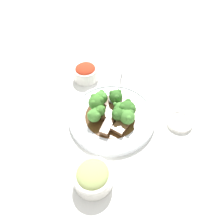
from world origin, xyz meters
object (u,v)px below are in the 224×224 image
beef_strip_3 (123,106)px  broccoli_floret_0 (118,114)px  beef_strip_0 (110,111)px  broccoli_floret_7 (120,107)px  main_plate (112,117)px  side_bowl_appetizer (93,177)px  broccoli_floret_4 (127,117)px  beef_strip_1 (108,125)px  side_bowl_kimchi (86,72)px  broccoli_floret_6 (100,110)px  broccoli_floret_3 (96,102)px  serving_spoon (116,95)px  broccoli_floret_1 (116,96)px  broccoli_floret_5 (101,97)px  broccoli_floret_8 (127,109)px  sauce_dish (179,122)px  beef_strip_2 (121,126)px  broccoli_floret_2 (94,115)px

beef_strip_3 → broccoli_floret_0: broccoli_floret_0 is taller
beef_strip_3 → beef_strip_0: bearing=-34.1°
broccoli_floret_7 → beef_strip_3: bearing=-177.7°
main_plate → side_bowl_appetizer: bearing=17.4°
main_plate → broccoli_floret_4: broccoli_floret_4 is taller
main_plate → side_bowl_appetizer: (0.20, 0.06, 0.02)m
beef_strip_0 → broccoli_floret_7: broccoli_floret_7 is taller
beef_strip_1 → broccoli_floret_0: (-0.04, 0.01, 0.02)m
side_bowl_kimchi → beef_strip_3: bearing=70.3°
broccoli_floret_6 → side_bowl_appetizer: size_ratio=0.45×
beef_strip_0 → beef_strip_3: (-0.04, 0.03, -0.00)m
broccoli_floret_3 → side_bowl_kimchi: (-0.12, -0.13, -0.03)m
serving_spoon → broccoli_floret_1: bearing=27.1°
broccoli_floret_5 → side_bowl_appetizer: (0.23, 0.12, -0.02)m
beef_strip_3 → broccoli_floret_5: (0.02, -0.07, 0.02)m
beef_strip_3 → broccoli_floret_8: broccoli_floret_8 is taller
beef_strip_0 → broccoli_floret_3: size_ratio=1.36×
broccoli_floret_4 → serving_spoon: bearing=-133.0°
broccoli_floret_0 → sauce_dish: broccoli_floret_0 is taller
beef_strip_0 → broccoli_floret_0: size_ratio=1.69×
broccoli_floret_3 → broccoli_floret_5: bearing=-175.1°
beef_strip_2 → broccoli_floret_2: broccoli_floret_2 is taller
beef_strip_0 → side_bowl_kimchi: side_bowl_kimchi is taller
serving_spoon → side_bowl_kimchi: bearing=-104.3°
broccoli_floret_1 → serving_spoon: 0.04m
main_plate → broccoli_floret_0: 0.05m
broccoli_floret_3 → broccoli_floret_6: (0.02, 0.02, -0.01)m
beef_strip_2 → beef_strip_1: bearing=-66.4°
beef_strip_2 → broccoli_floret_2: bearing=-77.3°
broccoli_floret_3 → broccoli_floret_7: size_ratio=1.45×
broccoli_floret_4 → sauce_dish: broccoli_floret_4 is taller
broccoli_floret_3 → broccoli_floret_4: size_ratio=1.22×
broccoli_floret_1 → broccoli_floret_3: (0.05, -0.04, 0.00)m
main_plate → side_bowl_kimchi: (-0.12, -0.18, 0.02)m
broccoli_floret_8 → serving_spoon: size_ratio=0.28×
beef_strip_0 → broccoli_floret_6: broccoli_floret_6 is taller
broccoli_floret_5 → sauce_dish: broccoli_floret_5 is taller
main_plate → broccoli_floret_8: (-0.03, 0.04, 0.04)m
beef_strip_0 → side_bowl_appetizer: 0.22m
broccoli_floret_8 → main_plate: bearing=-56.6°
beef_strip_1 → beef_strip_3: (-0.09, 0.00, -0.00)m
beef_strip_1 → broccoli_floret_0: broccoli_floret_0 is taller
beef_strip_1 → broccoli_floret_0: bearing=159.5°
broccoli_floret_0 → side_bowl_kimchi: (-0.12, -0.21, -0.02)m
beef_strip_0 → broccoli_floret_3: 0.05m
main_plate → broccoli_floret_7: size_ratio=6.65×
beef_strip_2 → broccoli_floret_4: (-0.03, 0.01, 0.02)m
broccoli_floret_3 → side_bowl_kimchi: broccoli_floret_3 is taller
serving_spoon → broccoli_floret_6: bearing=-0.5°
broccoli_floret_3 → side_bowl_kimchi: bearing=-133.7°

